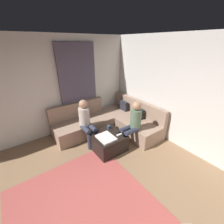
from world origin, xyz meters
The scene contains 11 objects.
wall_back centered at (0.00, 2.94, 1.35)m, with size 6.00×0.12×2.70m, color silver.
wall_left centered at (-2.94, 0.00, 1.35)m, with size 0.12×6.00×2.70m, color silver.
curtain_panel centered at (-2.84, 1.30, 1.25)m, with size 0.06×1.10×2.50m, color #595166.
area_rug centered at (-0.20, 0.10, 0.01)m, with size 2.60×2.20×0.01m, color #AD4C47.
sectional_couch centered at (-2.08, 1.88, 0.28)m, with size 2.10×2.55×0.87m.
ottoman centered at (-1.36, 1.31, 0.21)m, with size 0.76×0.76×0.42m, color black.
folded_blanket centered at (-1.26, 1.19, 0.44)m, with size 0.44×0.36×0.04m, color white.
coffee_mug centered at (-1.58, 1.49, 0.47)m, with size 0.08×0.08×0.10m, color #334C72.
game_remote centered at (-1.18, 1.53, 0.43)m, with size 0.05×0.15×0.02m, color white.
person_on_couch_back centered at (-1.15, 1.93, 0.66)m, with size 0.30×0.60×1.20m.
person_on_couch_side centered at (-1.93, 1.02, 0.66)m, with size 0.60×0.30×1.20m.
Camera 1 is at (1.16, -0.41, 2.50)m, focal length 23.68 mm.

